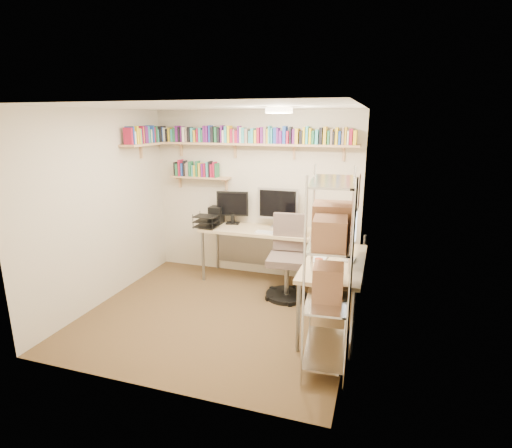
% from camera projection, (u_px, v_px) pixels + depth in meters
% --- Properties ---
extents(ground, '(3.20, 3.20, 0.00)m').
position_uv_depth(ground, '(218.00, 314.00, 5.00)').
color(ground, '#4D3621').
rests_on(ground, ground).
extents(room_shell, '(3.24, 3.04, 2.52)m').
position_uv_depth(room_shell, '(215.00, 192.00, 4.61)').
color(room_shell, beige).
rests_on(room_shell, ground).
extents(wall_shelves, '(3.12, 1.09, 0.80)m').
position_uv_depth(wall_shelves, '(222.00, 143.00, 5.81)').
color(wall_shelves, tan).
rests_on(wall_shelves, ground).
extents(corner_desk, '(2.48, 2.10, 1.40)m').
position_uv_depth(corner_desk, '(277.00, 236.00, 5.52)').
color(corner_desk, beige).
rests_on(corner_desk, ground).
extents(office_chair, '(0.59, 0.60, 1.13)m').
position_uv_depth(office_chair, '(288.00, 263.00, 5.42)').
color(office_chair, black).
rests_on(office_chair, ground).
extents(wire_rack, '(0.48, 0.87, 1.93)m').
position_uv_depth(wire_rack, '(330.00, 249.00, 3.72)').
color(wire_rack, silver).
rests_on(wire_rack, ground).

